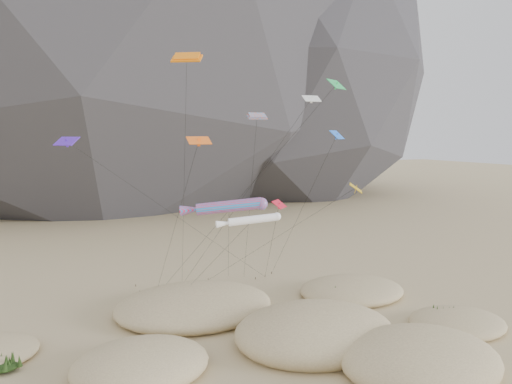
{
  "coord_description": "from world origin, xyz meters",
  "views": [
    {
      "loc": [
        -18.29,
        -32.74,
        18.59
      ],
      "look_at": [
        2.59,
        12.0,
        12.83
      ],
      "focal_mm": 35.0,
      "sensor_mm": 36.0,
      "label": 1
    }
  ],
  "objects": [
    {
      "name": "ground",
      "position": [
        0.0,
        0.0,
        0.0
      ],
      "size": [
        500.0,
        500.0,
        0.0
      ],
      "primitive_type": "plane",
      "color": "#CCB789",
      "rests_on": "ground"
    },
    {
      "name": "kite_stakes",
      "position": [
        1.23,
        24.52,
        0.15
      ],
      "size": [
        17.75,
        5.09,
        0.3
      ],
      "color": "#3F2D1E",
      "rests_on": "ground"
    },
    {
      "name": "orange_parafoil",
      "position": [
        -3.75,
        14.02,
        25.55
      ],
      "size": [
        3.74,
        11.81,
        26.35
      ],
      "color": "orange",
      "rests_on": "ground"
    },
    {
      "name": "white_tube_kite",
      "position": [
        -0.72,
        6.1,
        11.15
      ],
      "size": [
        5.78,
        15.46,
        11.74
      ],
      "color": "white",
      "rests_on": "ground"
    },
    {
      "name": "dune_grass",
      "position": [
        -0.49,
        3.16,
        0.87
      ],
      "size": [
        42.74,
        28.67,
        1.57
      ],
      "color": "black",
      "rests_on": "ground"
    },
    {
      "name": "multi_parafoil",
      "position": [
        3.87,
        14.53,
        20.08
      ],
      "size": [
        4.34,
        11.6,
        20.8
      ],
      "color": "#FF531A",
      "rests_on": "ground"
    },
    {
      "name": "dunes",
      "position": [
        -0.47,
        3.78,
        0.76
      ],
      "size": [
        51.79,
        39.3,
        4.31
      ],
      "color": "#CCB789",
      "rests_on": "ground"
    },
    {
      "name": "rainbow_tube_kite",
      "position": [
        -2.11,
        8.29,
        12.13
      ],
      "size": [
        11.5,
        20.37,
        13.0
      ],
      "color": "#F81A44",
      "rests_on": "ground"
    },
    {
      "name": "delta_kites",
      "position": [
        4.38,
        10.81,
        17.36
      ],
      "size": [
        28.84,
        19.92,
        24.19
      ],
      "color": "#D5A20B",
      "rests_on": "ground"
    }
  ]
}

